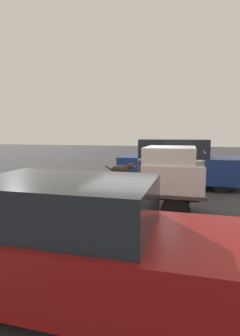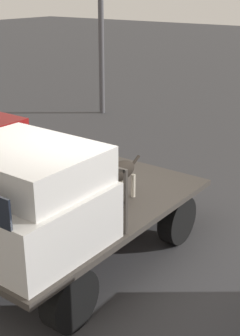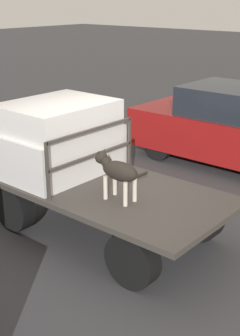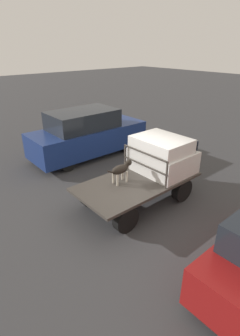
% 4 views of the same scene
% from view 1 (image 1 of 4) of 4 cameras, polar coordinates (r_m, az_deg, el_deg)
% --- Properties ---
extents(ground_plane, '(80.00, 80.00, 0.00)m').
position_cam_1_polar(ground_plane, '(7.63, 3.23, -9.81)').
color(ground_plane, '#38383A').
extents(flatbed_truck, '(3.79, 1.90, 0.79)m').
position_cam_1_polar(flatbed_truck, '(7.48, 3.26, -5.59)').
color(flatbed_truck, black).
rests_on(flatbed_truck, ground).
extents(truck_cab, '(1.53, 1.78, 1.13)m').
position_cam_1_polar(truck_cab, '(7.21, 11.47, -0.16)').
color(truck_cab, silver).
rests_on(truck_cab, flatbed_truck).
extents(truck_headboard, '(0.04, 1.78, 0.83)m').
position_cam_1_polar(truck_headboard, '(7.30, 5.20, 0.20)').
color(truck_headboard, '#3D3833').
rests_on(truck_headboard, flatbed_truck).
extents(dog, '(0.93, 0.26, 0.67)m').
position_cam_1_polar(dog, '(7.69, 0.41, -0.39)').
color(dog, beige).
rests_on(dog, flatbed_truck).
extents(parked_sedan, '(4.19, 1.80, 1.69)m').
position_cam_1_polar(parked_sedan, '(3.65, -9.38, -15.68)').
color(parked_sedan, black).
rests_on(parked_sedan, ground).
extents(parked_pickup_far, '(5.10, 1.91, 2.03)m').
position_cam_1_polar(parked_pickup_far, '(11.43, 12.58, 0.91)').
color(parked_pickup_far, black).
rests_on(parked_pickup_far, ground).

